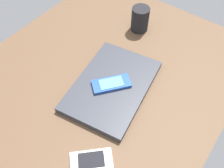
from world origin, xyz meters
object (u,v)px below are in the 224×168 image
Objects in this scene: laptop_closed at (112,86)px; pen_cup at (140,19)px; cell_phone_on_laptop at (111,84)px; cell_phone_on_desk at (91,161)px.

pen_cup reaches higher than laptop_closed.
cell_phone_on_desk is at bearing -155.61° from cell_phone_on_laptop.
cell_phone_on_laptop is at bearing -179.65° from laptop_closed.
laptop_closed is at bearing 9.83° from cell_phone_on_laptop.
cell_phone_on_laptop is (-0.46, -0.08, 1.60)cm from laptop_closed.
cell_phone_on_laptop is at bearing 24.39° from cell_phone_on_desk.
laptop_closed is 2.68× the size of cell_phone_on_desk.
cell_phone_on_laptop is at bearing -163.54° from pen_cup.
laptop_closed reaches higher than cell_phone_on_desk.
laptop_closed is 1.67cm from cell_phone_on_laptop.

